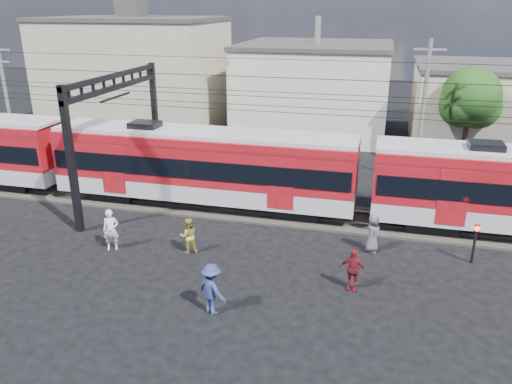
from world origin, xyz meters
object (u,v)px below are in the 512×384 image
at_px(commuter_train, 207,164).
at_px(crossing_signal, 476,237).
at_px(pedestrian_c, 212,289).
at_px(pedestrian_a, 111,230).

relative_size(commuter_train, crossing_signal, 28.49).
bearing_deg(pedestrian_c, crossing_signal, -119.51).
height_order(pedestrian_a, crossing_signal, pedestrian_a).
bearing_deg(crossing_signal, pedestrian_a, -170.39).
xyz_separation_m(pedestrian_c, crossing_signal, (9.47, 6.19, 0.27)).
bearing_deg(pedestrian_a, crossing_signal, -15.12).
bearing_deg(crossing_signal, pedestrian_c, -146.82).
xyz_separation_m(pedestrian_a, crossing_signal, (15.42, 2.61, 0.29)).
height_order(pedestrian_a, pedestrian_c, pedestrian_c).
height_order(pedestrian_c, crossing_signal, pedestrian_c).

